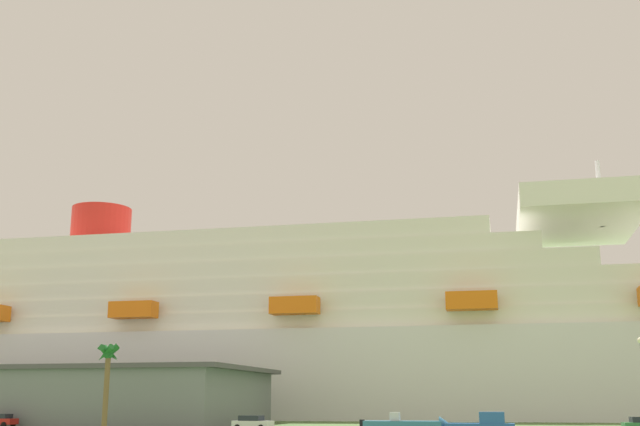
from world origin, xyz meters
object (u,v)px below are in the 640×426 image
(cruise_ship, at_px, (255,343))
(palm_tree, at_px, (108,363))
(parked_car_yellow_taxi, at_px, (181,420))
(parked_car_silver_sedan, at_px, (252,423))
(pickup_truck, at_px, (483,426))

(cruise_ship, relative_size, palm_tree, 26.04)
(parked_car_yellow_taxi, xyz_separation_m, parked_car_silver_sedan, (11.44, -9.38, -0.00))
(pickup_truck, xyz_separation_m, palm_tree, (-40.74, 16.46, 6.25))
(pickup_truck, height_order, palm_tree, palm_tree)
(parked_car_silver_sedan, bearing_deg, parked_car_yellow_taxi, 140.66)
(palm_tree, bearing_deg, cruise_ship, 89.16)
(pickup_truck, height_order, parked_car_silver_sedan, pickup_truck)
(cruise_ship, bearing_deg, parked_car_yellow_taxi, -85.08)
(parked_car_yellow_taxi, bearing_deg, palm_tree, -118.08)
(pickup_truck, distance_m, palm_tree, 44.38)
(pickup_truck, bearing_deg, palm_tree, 157.99)
(pickup_truck, xyz_separation_m, parked_car_yellow_taxi, (-35.43, 26.40, -0.21))
(parked_car_silver_sedan, bearing_deg, pickup_truck, -35.36)
(pickup_truck, bearing_deg, parked_car_silver_sedan, 144.64)
(palm_tree, bearing_deg, pickup_truck, -22.01)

